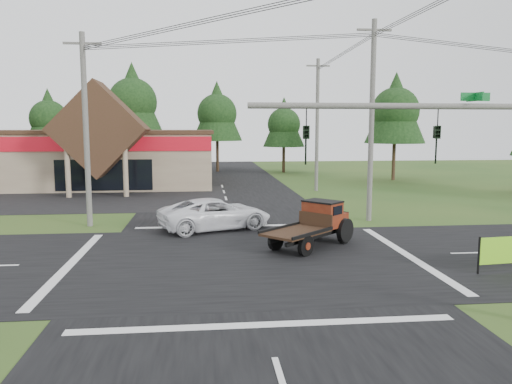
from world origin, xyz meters
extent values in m
plane|color=#284B1A|center=(0.00, 0.00, 0.00)|extent=(120.00, 120.00, 0.00)
cube|color=black|center=(0.00, 0.00, 0.01)|extent=(12.00, 120.00, 0.02)
cube|color=black|center=(0.00, 0.00, 0.01)|extent=(120.00, 12.00, 0.02)
cube|color=black|center=(-14.00, 19.00, 0.01)|extent=(28.00, 14.00, 0.02)
cube|color=#8C745F|center=(-16.00, 30.00, 2.50)|extent=(30.00, 15.00, 5.00)
cube|color=#3D2A18|center=(-16.00, 30.00, 5.05)|extent=(30.40, 15.40, 0.30)
cube|color=#AF0D1A|center=(-16.00, 22.45, 4.10)|extent=(30.00, 0.12, 1.20)
cube|color=#3D2A18|center=(-10.00, 21.50, 5.30)|extent=(7.78, 4.00, 7.78)
cylinder|color=#8C745F|center=(-12.20, 19.80, 2.00)|extent=(0.40, 0.40, 4.00)
cylinder|color=#8C745F|center=(-7.80, 19.80, 2.00)|extent=(0.40, 0.40, 4.00)
cube|color=black|center=(-10.00, 22.48, 1.50)|extent=(8.00, 0.08, 2.60)
cylinder|color=#595651|center=(3.50, -7.50, 6.00)|extent=(8.00, 0.16, 0.16)
imported|color=black|center=(4.50, -7.50, 5.00)|extent=(0.16, 0.20, 1.00)
imported|color=black|center=(1.00, -7.50, 5.00)|extent=(0.16, 0.20, 1.00)
cube|color=#0C6626|center=(5.50, -7.50, 6.25)|extent=(0.80, 0.04, 0.22)
cylinder|color=#595651|center=(-8.00, 8.00, 5.25)|extent=(0.30, 0.30, 10.50)
cube|color=#595651|center=(-8.00, 8.00, 9.90)|extent=(2.00, 0.12, 0.12)
cylinder|color=#595651|center=(8.00, 8.00, 5.75)|extent=(0.30, 0.30, 11.50)
cube|color=#595651|center=(8.00, 8.00, 10.90)|extent=(2.00, 0.12, 0.12)
cylinder|color=#595651|center=(8.00, 22.00, 5.60)|extent=(0.30, 0.30, 11.20)
cube|color=#595651|center=(8.00, 22.00, 10.60)|extent=(2.00, 0.12, 0.12)
cylinder|color=#332316|center=(-20.00, 42.00, 1.75)|extent=(0.36, 0.36, 3.50)
cone|color=black|center=(-20.00, 42.00, 6.80)|extent=(5.60, 5.60, 6.60)
sphere|color=black|center=(-20.00, 42.00, 6.50)|extent=(4.40, 4.40, 4.40)
cylinder|color=#332316|center=(-10.00, 41.00, 2.27)|extent=(0.36, 0.36, 4.55)
cone|color=black|center=(-10.00, 41.00, 8.84)|extent=(7.28, 7.28, 8.58)
sphere|color=black|center=(-10.00, 41.00, 8.45)|extent=(5.72, 5.72, 5.72)
cylinder|color=#332316|center=(0.00, 42.00, 1.92)|extent=(0.36, 0.36, 3.85)
cone|color=black|center=(0.00, 42.00, 7.48)|extent=(6.16, 6.16, 7.26)
sphere|color=black|center=(0.00, 42.00, 7.15)|extent=(4.84, 4.84, 4.84)
cylinder|color=#332316|center=(8.00, 40.00, 1.57)|extent=(0.36, 0.36, 3.15)
cone|color=black|center=(8.00, 40.00, 6.12)|extent=(5.04, 5.04, 5.94)
sphere|color=black|center=(8.00, 40.00, 5.85)|extent=(3.96, 3.96, 3.96)
cylinder|color=#332316|center=(18.00, 30.00, 1.92)|extent=(0.36, 0.36, 3.85)
cone|color=black|center=(18.00, 30.00, 7.48)|extent=(6.16, 6.16, 7.26)
sphere|color=black|center=(18.00, 30.00, 7.15)|extent=(4.84, 4.84, 4.84)
imported|color=white|center=(-1.06, 6.41, 0.84)|extent=(6.63, 4.73, 1.68)
camera|label=1|loc=(-1.59, -20.12, 5.45)|focal=35.00mm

